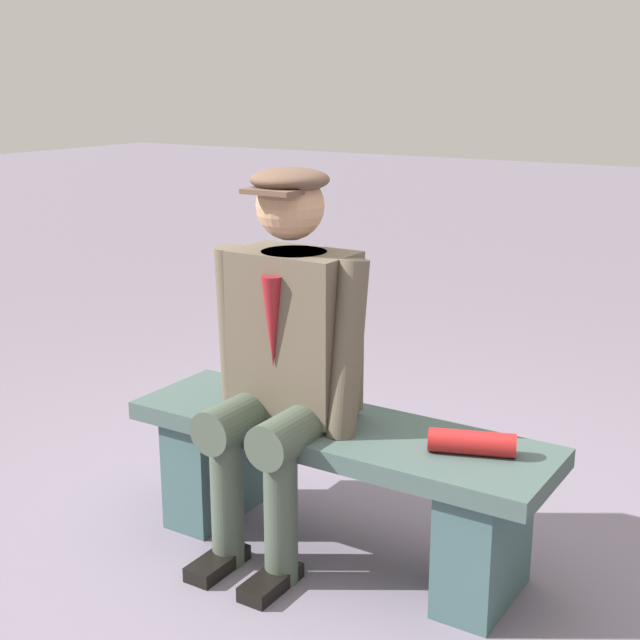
% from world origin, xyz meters
% --- Properties ---
extents(ground_plane, '(30.00, 30.00, 0.00)m').
position_xyz_m(ground_plane, '(0.00, 0.00, 0.00)').
color(ground_plane, slate).
extents(bench, '(1.47, 0.44, 0.48)m').
position_xyz_m(bench, '(0.00, 0.00, 0.31)').
color(bench, '#405450').
rests_on(bench, ground).
extents(seated_man, '(0.57, 0.55, 1.32)m').
position_xyz_m(seated_man, '(0.17, 0.06, 0.73)').
color(seated_man, brown).
rests_on(seated_man, ground).
extents(rolled_magazine, '(0.27, 0.16, 0.07)m').
position_xyz_m(rolled_magazine, '(-0.48, -0.01, 0.52)').
color(rolled_magazine, '#B21E1E').
rests_on(rolled_magazine, bench).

